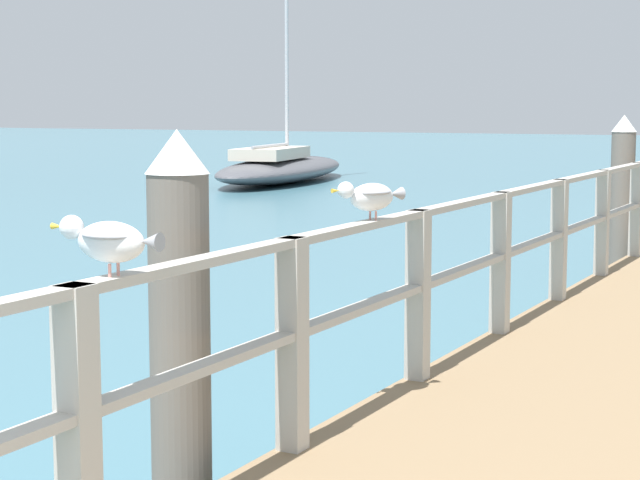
{
  "coord_description": "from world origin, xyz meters",
  "views": [
    {
      "loc": [
        0.96,
        -0.57,
        2.07
      ],
      "look_at": [
        -2.59,
        6.24,
        1.13
      ],
      "focal_mm": 61.83,
      "sensor_mm": 36.0,
      "label": 1
    }
  ],
  "objects_px": {
    "dock_piling_near": "(180,343)",
    "dock_piling_far": "(622,197)",
    "seagull_background": "(370,195)",
    "seagull_foreground": "(109,239)",
    "boat_0": "(282,167)"
  },
  "relations": [
    {
      "from": "dock_piling_near",
      "to": "seagull_background",
      "type": "bearing_deg",
      "value": 73.22
    },
    {
      "from": "dock_piling_near",
      "to": "seagull_foreground",
      "type": "distance_m",
      "value": 1.19
    },
    {
      "from": "dock_piling_near",
      "to": "seagull_background",
      "type": "xyz_separation_m",
      "value": [
        0.38,
        1.25,
        0.6
      ]
    },
    {
      "from": "dock_piling_near",
      "to": "dock_piling_far",
      "type": "distance_m",
      "value": 9.14
    },
    {
      "from": "dock_piling_far",
      "to": "seagull_background",
      "type": "bearing_deg",
      "value": -87.27
    },
    {
      "from": "boat_0",
      "to": "dock_piling_far",
      "type": "bearing_deg",
      "value": -58.48
    },
    {
      "from": "seagull_foreground",
      "to": "boat_0",
      "type": "height_order",
      "value": "boat_0"
    },
    {
      "from": "dock_piling_near",
      "to": "boat_0",
      "type": "distance_m",
      "value": 25.21
    },
    {
      "from": "seagull_foreground",
      "to": "boat_0",
      "type": "relative_size",
      "value": 0.04
    },
    {
      "from": "dock_piling_far",
      "to": "boat_0",
      "type": "distance_m",
      "value": 17.73
    },
    {
      "from": "seagull_foreground",
      "to": "seagull_background",
      "type": "distance_m",
      "value": 2.21
    },
    {
      "from": "dock_piling_far",
      "to": "seagull_background",
      "type": "xyz_separation_m",
      "value": [
        0.38,
        -7.9,
        0.6
      ]
    },
    {
      "from": "dock_piling_near",
      "to": "dock_piling_far",
      "type": "height_order",
      "value": "same"
    },
    {
      "from": "dock_piling_near",
      "to": "boat_0",
      "type": "relative_size",
      "value": 0.18
    },
    {
      "from": "dock_piling_far",
      "to": "dock_piling_near",
      "type": "bearing_deg",
      "value": -90.0
    }
  ]
}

